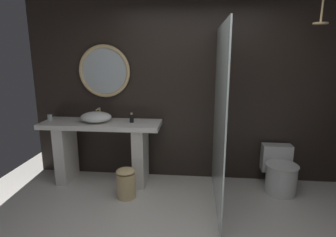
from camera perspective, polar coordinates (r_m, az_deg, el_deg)
The scene contains 10 objects.
back_wall_panel at distance 4.09m, azimuth 5.13°, elevation 5.47°, with size 4.80×0.10×2.60m, color black.
vanity_counter at distance 4.14m, azimuth -13.28°, elevation -5.21°, with size 1.68×0.54×0.90m.
vessel_sink at distance 4.03m, azimuth -14.51°, elevation 0.29°, with size 0.44×0.36×0.18m.
tumbler_cup at distance 4.39m, azimuth -23.02°, elevation 0.22°, with size 0.07×0.07×0.08m, color silver.
soap_dispenser at distance 3.93m, azimuth -7.45°, elevation 0.07°, with size 0.06×0.06×0.14m.
round_wall_mirror at distance 4.18m, azimuth -12.90°, elevation 9.40°, with size 0.76×0.05×0.76m.
shower_glass_panel at distance 3.35m, azimuth 10.41°, elevation -0.18°, with size 0.02×1.51×2.17m, color silver.
rain_shower_head at distance 3.75m, azimuth 28.81°, elevation 17.32°, with size 0.16×0.16×0.34m.
toilet at distance 4.17m, azimuth 21.85°, elevation -10.11°, with size 0.42×0.62×0.59m.
waste_bin at distance 3.76m, azimuth -8.59°, elevation -12.87°, with size 0.25×0.25×0.40m.
Camera 1 is at (0.04, -2.15, 1.84)m, focal length 29.80 mm.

